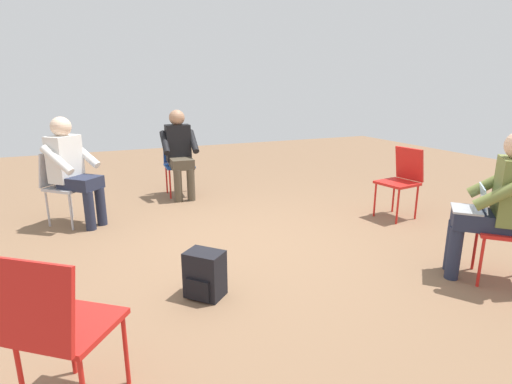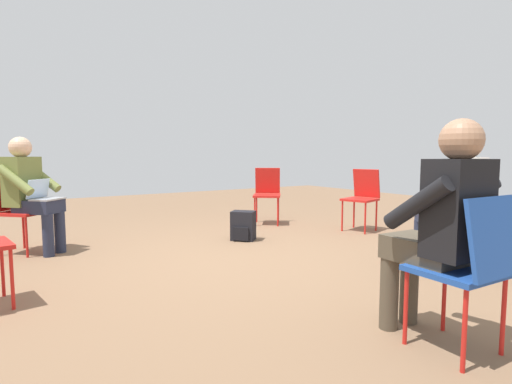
{
  "view_description": "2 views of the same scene",
  "coord_description": "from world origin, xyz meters",
  "px_view_note": "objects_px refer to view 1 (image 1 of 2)",
  "views": [
    {
      "loc": [
        -1.29,
        -3.41,
        1.57
      ],
      "look_at": [
        0.19,
        -0.01,
        0.57
      ],
      "focal_mm": 28.0,
      "sensor_mm": 36.0,
      "label": 1
    },
    {
      "loc": [
        1.99,
        3.42,
        1.05
      ],
      "look_at": [
        -0.07,
        0.28,
        0.7
      ],
      "focal_mm": 28.0,
      "sensor_mm": 36.0,
      "label": 2
    }
  ],
  "objects_px": {
    "chair_north": "(178,161)",
    "person_in_black": "(180,149)",
    "chair_southwest": "(59,324)",
    "chair_east": "(402,178)",
    "backpack_near_laptop_user": "(205,277)",
    "person_with_laptop": "(497,200)",
    "person_in_white": "(72,166)",
    "chair_northwest": "(63,182)"
  },
  "relations": [
    {
      "from": "chair_north",
      "to": "person_in_black",
      "type": "bearing_deg",
      "value": 90.0
    },
    {
      "from": "chair_southwest",
      "to": "chair_east",
      "type": "distance_m",
      "value": 4.06
    },
    {
      "from": "chair_north",
      "to": "chair_southwest",
      "type": "bearing_deg",
      "value": 72.55
    },
    {
      "from": "chair_southwest",
      "to": "chair_north",
      "type": "height_order",
      "value": "same"
    },
    {
      "from": "chair_southwest",
      "to": "chair_east",
      "type": "bearing_deg",
      "value": 63.15
    },
    {
      "from": "person_in_black",
      "to": "backpack_near_laptop_user",
      "type": "xyz_separation_m",
      "value": [
        -0.5,
        -2.9,
        -0.54
      ]
    },
    {
      "from": "backpack_near_laptop_user",
      "to": "person_with_laptop",
      "type": "bearing_deg",
      "value": -16.77
    },
    {
      "from": "chair_east",
      "to": "person_in_black",
      "type": "distance_m",
      "value": 3.0
    },
    {
      "from": "person_with_laptop",
      "to": "person_in_black",
      "type": "distance_m",
      "value": 3.96
    },
    {
      "from": "person_in_white",
      "to": "person_with_laptop",
      "type": "bearing_deg",
      "value": 91.61
    },
    {
      "from": "person_in_white",
      "to": "person_in_black",
      "type": "relative_size",
      "value": 1.0
    },
    {
      "from": "chair_southwest",
      "to": "chair_northwest",
      "type": "distance_m",
      "value": 3.11
    },
    {
      "from": "chair_northwest",
      "to": "backpack_near_laptop_user",
      "type": "relative_size",
      "value": 2.36
    },
    {
      "from": "chair_east",
      "to": "chair_southwest",
      "type": "bearing_deg",
      "value": 106.83
    },
    {
      "from": "chair_southwest",
      "to": "person_in_white",
      "type": "xyz_separation_m",
      "value": [
        0.05,
        3.0,
        0.2
      ]
    },
    {
      "from": "person_with_laptop",
      "to": "chair_north",
      "type": "bearing_deg",
      "value": 69.54
    },
    {
      "from": "person_with_laptop",
      "to": "person_in_white",
      "type": "xyz_separation_m",
      "value": [
        -3.11,
        2.83,
        0.0
      ]
    },
    {
      "from": "person_in_black",
      "to": "chair_east",
      "type": "bearing_deg",
      "value": 141.16
    },
    {
      "from": "chair_southwest",
      "to": "chair_east",
      "type": "xyz_separation_m",
      "value": [
        3.67,
        1.73,
        0.0
      ]
    },
    {
      "from": "chair_southwest",
      "to": "person_in_white",
      "type": "distance_m",
      "value": 3.0
    },
    {
      "from": "chair_northwest",
      "to": "person_with_laptop",
      "type": "xyz_separation_m",
      "value": [
        3.23,
        -2.95,
        0.2
      ]
    },
    {
      "from": "person_in_white",
      "to": "backpack_near_laptop_user",
      "type": "bearing_deg",
      "value": 66.26
    },
    {
      "from": "chair_northwest",
      "to": "person_in_black",
      "type": "distance_m",
      "value": 1.64
    },
    {
      "from": "backpack_near_laptop_user",
      "to": "chair_north",
      "type": "bearing_deg",
      "value": 80.59
    },
    {
      "from": "chair_north",
      "to": "person_in_white",
      "type": "distance_m",
      "value": 1.67
    },
    {
      "from": "person_in_white",
      "to": "person_in_black",
      "type": "xyz_separation_m",
      "value": [
        1.39,
        0.73,
        0.0
      ]
    },
    {
      "from": "chair_east",
      "to": "backpack_near_laptop_user",
      "type": "bearing_deg",
      "value": 99.8
    },
    {
      "from": "person_with_laptop",
      "to": "person_in_white",
      "type": "height_order",
      "value": "same"
    },
    {
      "from": "person_in_white",
      "to": "backpack_near_laptop_user",
      "type": "height_order",
      "value": "person_in_white"
    },
    {
      "from": "person_with_laptop",
      "to": "person_in_black",
      "type": "relative_size",
      "value": 1.0
    },
    {
      "from": "chair_east",
      "to": "chair_north",
      "type": "distance_m",
      "value": 3.1
    },
    {
      "from": "person_in_white",
      "to": "person_in_black",
      "type": "height_order",
      "value": "same"
    },
    {
      "from": "chair_northwest",
      "to": "chair_north",
      "type": "height_order",
      "value": "same"
    },
    {
      "from": "chair_southwest",
      "to": "person_with_laptop",
      "type": "height_order",
      "value": "person_with_laptop"
    },
    {
      "from": "chair_southwest",
      "to": "chair_north",
      "type": "relative_size",
      "value": 1.0
    },
    {
      "from": "person_with_laptop",
      "to": "chair_east",
      "type": "bearing_deg",
      "value": 26.82
    },
    {
      "from": "chair_east",
      "to": "person_in_black",
      "type": "xyz_separation_m",
      "value": [
        -2.24,
        2.0,
        0.2
      ]
    },
    {
      "from": "chair_northwest",
      "to": "person_in_black",
      "type": "relative_size",
      "value": 0.69
    },
    {
      "from": "chair_northwest",
      "to": "person_in_black",
      "type": "height_order",
      "value": "person_in_black"
    },
    {
      "from": "chair_east",
      "to": "person_with_laptop",
      "type": "relative_size",
      "value": 0.69
    },
    {
      "from": "chair_north",
      "to": "person_in_white",
      "type": "relative_size",
      "value": 0.69
    },
    {
      "from": "chair_north",
      "to": "backpack_near_laptop_user",
      "type": "distance_m",
      "value": 3.12
    }
  ]
}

